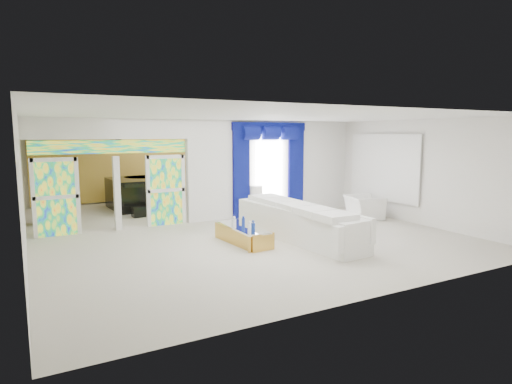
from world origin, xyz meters
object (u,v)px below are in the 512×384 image
armchair (364,207)px  grand_piano (135,194)px  coffee_table (243,235)px  console_table (265,210)px  white_sofa (297,224)px

armchair → grand_piano: bearing=62.5°
coffee_table → console_table: 3.37m
console_table → grand_piano: grand_piano is taller
white_sofa → console_table: bearing=70.7°
console_table → armchair: (2.54, -1.70, 0.15)m
coffee_table → grand_piano: grand_piano is taller
white_sofa → armchair: size_ratio=3.81×
coffee_table → armchair: armchair is taller
white_sofa → armchair: (3.29, 1.24, -0.04)m
white_sofa → grand_piano: (-2.49, 6.41, 0.13)m
white_sofa → coffee_table: size_ratio=2.34×
console_table → white_sofa: bearing=-104.3°
console_table → grand_piano: bearing=133.1°
console_table → coffee_table: bearing=-128.5°
console_table → grand_piano: 4.76m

